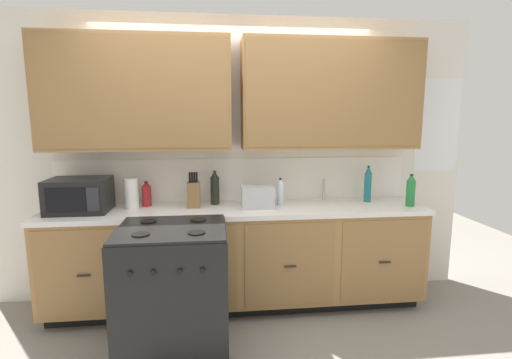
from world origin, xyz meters
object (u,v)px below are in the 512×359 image
bottle_green (411,191)px  bottle_dark (215,188)px  toaster (258,197)px  knife_block (194,194)px  bottle_clear (280,192)px  bottle_red (147,194)px  paper_towel_roll (131,193)px  stove_range (174,291)px  microwave (79,195)px  bottle_teal (368,184)px

bottle_green → bottle_dark: bottle_dark is taller
toaster → bottle_green: bottle_green is taller
bottle_green → bottle_dark: (-1.72, 0.27, 0.01)m
knife_block → bottle_green: knife_block is taller
bottle_clear → bottle_red: bearing=176.1°
paper_towel_roll → stove_range: bearing=-60.0°
microwave → knife_block: 0.94m
paper_towel_roll → bottle_teal: bottle_teal is taller
stove_range → bottle_teal: (1.72, 0.73, 0.61)m
bottle_red → microwave: bearing=-164.6°
knife_block → bottle_red: bearing=169.6°
toaster → knife_block: bearing=170.2°
stove_range → bottle_dark: bottle_dark is taller
microwave → stove_range: bearing=-37.7°
stove_range → bottle_teal: bearing=23.0°
toaster → bottle_teal: size_ratio=0.83×
knife_block → bottle_teal: (1.60, 0.03, 0.05)m
stove_range → bottle_teal: 1.97m
stove_range → knife_block: size_ratio=3.06×
microwave → bottle_dark: size_ratio=1.57×
stove_range → bottle_clear: bottle_clear is taller
toaster → bottle_clear: size_ratio=1.14×
knife_block → bottle_dark: 0.21m
toaster → bottle_dark: bottle_dark is taller
toaster → paper_towel_roll: (-1.08, 0.11, 0.03)m
microwave → bottle_green: (2.84, -0.11, -0.00)m
toaster → bottle_clear: bottle_clear is taller
bottle_green → bottle_dark: size_ratio=0.93×
bottle_green → bottle_teal: (-0.31, 0.21, 0.02)m
paper_towel_roll → bottle_green: 2.45m
stove_range → knife_block: 0.90m
paper_towel_roll → bottle_green: bearing=-4.5°
bottle_red → bottle_dark: size_ratio=0.73×
stove_range → bottle_clear: bearing=37.8°
bottle_clear → paper_towel_roll: bearing=179.2°
bottle_dark → toaster: bearing=-26.4°
stove_range → bottle_green: 2.18m
bottle_clear → bottle_dark: (-0.58, 0.09, 0.03)m
stove_range → bottle_green: size_ratio=3.32×
bottle_dark → microwave: bearing=-172.2°
toaster → bottle_green: bearing=-3.5°
toaster → bottle_dark: bearing=153.6°
stove_range → bottle_red: bearing=110.8°
paper_towel_roll → bottle_clear: bearing=-0.8°
microwave → toaster: 1.49m
bottle_green → bottle_red: (-2.32, 0.26, -0.03)m
stove_range → bottle_clear: size_ratio=3.87×
knife_block → paper_towel_roll: (-0.53, 0.01, 0.01)m
bottle_clear → bottle_red: size_ratio=1.10×
microwave → toaster: microwave is taller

